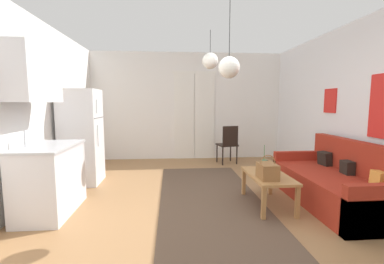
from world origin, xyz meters
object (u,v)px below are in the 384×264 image
(couch, at_px, (337,184))
(pendant_lamp_near, at_px, (229,67))
(coffee_table, at_px, (268,179))
(bamboo_vase, at_px, (264,166))
(handbag, at_px, (267,171))
(accent_chair, at_px, (228,143))
(refrigerator, at_px, (82,137))
(pendant_lamp_far, at_px, (210,61))

(couch, bearing_deg, pendant_lamp_near, -171.19)
(coffee_table, xyz_separation_m, bamboo_vase, (-0.02, 0.12, 0.15))
(couch, bearing_deg, handbag, -170.24)
(coffee_table, relative_size, handbag, 3.00)
(bamboo_vase, height_order, pendant_lamp_near, pendant_lamp_near)
(coffee_table, relative_size, accent_chair, 1.06)
(refrigerator, relative_size, pendant_lamp_near, 1.75)
(coffee_table, distance_m, accent_chair, 2.52)
(coffee_table, xyz_separation_m, refrigerator, (-2.93, 1.30, 0.45))
(bamboo_vase, xyz_separation_m, handbag, (-0.07, -0.32, 0.01))
(accent_chair, bearing_deg, pendant_lamp_far, 51.62)
(pendant_lamp_far, bearing_deg, handbag, -68.14)
(pendant_lamp_near, xyz_separation_m, pendant_lamp_far, (-0.01, 1.46, 0.30))
(refrigerator, height_order, pendant_lamp_near, pendant_lamp_near)
(handbag, distance_m, pendant_lamp_near, 1.42)
(bamboo_vase, height_order, pendant_lamp_far, pendant_lamp_far)
(handbag, xyz_separation_m, accent_chair, (0.08, 2.72, -0.05))
(bamboo_vase, distance_m, refrigerator, 3.15)
(couch, distance_m, handbag, 1.14)
(couch, height_order, bamboo_vase, couch)
(coffee_table, distance_m, handbag, 0.27)
(pendant_lamp_near, distance_m, pendant_lamp_far, 1.49)
(refrigerator, xyz_separation_m, pendant_lamp_far, (2.28, -0.11, 1.33))
(couch, relative_size, bamboo_vase, 4.94)
(bamboo_vase, distance_m, pendant_lamp_near, 1.51)
(handbag, relative_size, accent_chair, 0.35)
(couch, bearing_deg, accent_chair, 111.76)
(pendant_lamp_near, bearing_deg, pendant_lamp_far, 90.43)
(coffee_table, distance_m, bamboo_vase, 0.19)
(bamboo_vase, bearing_deg, pendant_lamp_near, -148.02)
(couch, bearing_deg, coffee_table, 179.32)
(accent_chair, relative_size, pendant_lamp_near, 0.94)
(refrigerator, bearing_deg, bamboo_vase, -22.06)
(coffee_table, xyz_separation_m, accent_chair, (-0.00, 2.52, 0.12))
(bamboo_vase, xyz_separation_m, pendant_lamp_near, (-0.62, -0.38, 1.33))
(handbag, bearing_deg, pendant_lamp_near, -173.11)
(handbag, bearing_deg, bamboo_vase, 77.85)
(couch, distance_m, accent_chair, 2.74)
(couch, xyz_separation_m, handbag, (-1.09, -0.19, 0.27))
(coffee_table, xyz_separation_m, handbag, (-0.09, -0.20, 0.17))
(accent_chair, xyz_separation_m, pendant_lamp_far, (-0.64, -1.33, 1.66))
(refrigerator, distance_m, accent_chair, 3.19)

